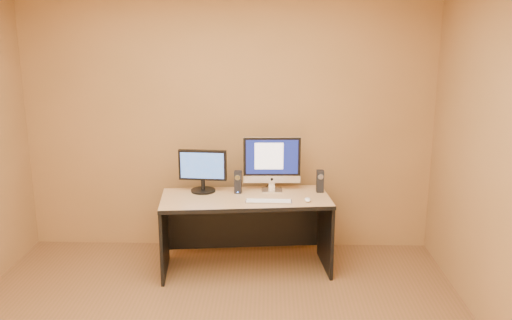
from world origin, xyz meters
name	(u,v)px	position (x,y,z in m)	size (l,w,h in m)	color
walls	(203,174)	(0.00, 0.00, 1.30)	(4.00, 4.00, 2.60)	olive
desk	(246,233)	(0.19, 1.41, 0.35)	(1.50, 0.66, 0.70)	tan
imac	(272,164)	(0.43, 1.62, 0.95)	(0.54, 0.20, 0.52)	silver
second_monitor	(203,171)	(-0.21, 1.57, 0.89)	(0.45, 0.23, 0.39)	black
speaker_left	(238,182)	(0.12, 1.54, 0.80)	(0.06, 0.07, 0.21)	black
speaker_right	(320,181)	(0.87, 1.59, 0.80)	(0.06, 0.07, 0.21)	black
keyboard	(269,201)	(0.40, 1.28, 0.70)	(0.40, 0.11, 0.02)	#B4B3B8
mouse	(308,200)	(0.74, 1.30, 0.71)	(0.05, 0.10, 0.03)	white
cable_a	(275,188)	(0.46, 1.70, 0.70)	(0.01, 0.01, 0.21)	black
cable_b	(265,188)	(0.37, 1.70, 0.70)	(0.01, 0.01, 0.17)	black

